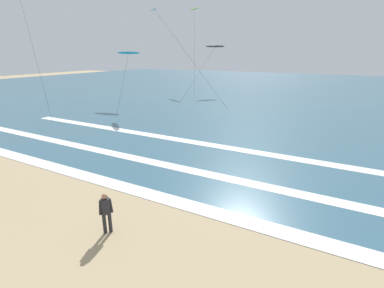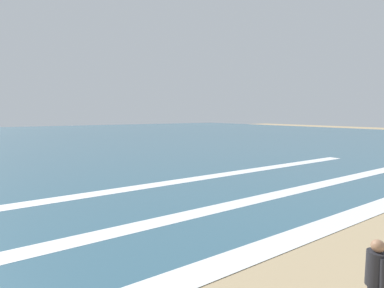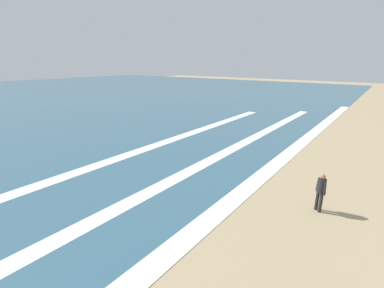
% 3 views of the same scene
% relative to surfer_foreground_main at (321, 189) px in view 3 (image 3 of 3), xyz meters
% --- Properties ---
extents(wave_foam_shoreline, '(57.30, 0.91, 0.01)m').
position_rel_surfer_foreground_main_xyz_m(wave_foam_shoreline, '(0.56, 3.12, -0.94)').
color(wave_foam_shoreline, white).
rests_on(wave_foam_shoreline, ocean_surface).
extents(wave_foam_mid_break, '(44.47, 0.83, 0.01)m').
position_rel_surfer_foreground_main_xyz_m(wave_foam_mid_break, '(0.19, 6.52, -0.94)').
color(wave_foam_mid_break, white).
rests_on(wave_foam_mid_break, ocean_surface).
extents(wave_foam_outer_break, '(38.31, 0.92, 0.01)m').
position_rel_surfer_foreground_main_xyz_m(wave_foam_outer_break, '(-0.84, 11.28, -0.94)').
color(wave_foam_outer_break, white).
rests_on(wave_foam_outer_break, ocean_surface).
extents(surfer_foreground_main, '(0.38, 0.46, 1.60)m').
position_rel_surfer_foreground_main_xyz_m(surfer_foreground_main, '(0.00, 0.00, 0.00)').
color(surfer_foreground_main, '#232328').
rests_on(surfer_foreground_main, ground).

